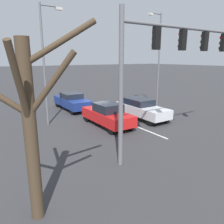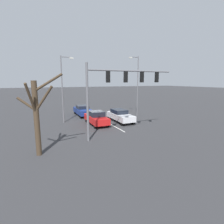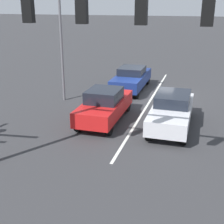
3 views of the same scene
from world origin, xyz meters
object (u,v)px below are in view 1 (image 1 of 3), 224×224
traffic_signal_gantry (172,53)px  bare_tree_near (31,120)px  car_silver_leftlane_front (141,108)px  street_lamp_right_shoulder (46,59)px  street_lamp_left_shoulder (158,56)px  car_navy_midlane_second (72,101)px  car_red_midlane_front (107,115)px

traffic_signal_gantry → bare_tree_near: 7.18m
car_silver_leftlane_front → bare_tree_near: bare_tree_near is taller
street_lamp_right_shoulder → street_lamp_left_shoulder: street_lamp_left_shoulder is taller
traffic_signal_gantry → bare_tree_near: traffic_signal_gantry is taller
car_navy_midlane_second → street_lamp_left_shoulder: size_ratio=0.56×
traffic_signal_gantry → bare_tree_near: size_ratio=1.52×
car_red_midlane_front → traffic_signal_gantry: size_ratio=0.52×
car_silver_leftlane_front → traffic_signal_gantry: 7.25m
car_silver_leftlane_front → street_lamp_left_shoulder: 5.95m
car_navy_midlane_second → street_lamp_left_shoulder: street_lamp_left_shoulder is taller
street_lamp_left_shoulder → car_navy_midlane_second: bearing=-26.2°
traffic_signal_gantry → street_lamp_right_shoulder: street_lamp_right_shoulder is taller
street_lamp_right_shoulder → street_lamp_left_shoulder: (-10.22, 0.06, 0.24)m
car_navy_midlane_second → street_lamp_right_shoulder: (3.15, 3.42, 3.77)m
traffic_signal_gantry → street_lamp_right_shoulder: bearing=-64.9°
car_silver_leftlane_front → bare_tree_near: bearing=34.9°
car_navy_midlane_second → bare_tree_near: bearing=63.0°
car_red_midlane_front → traffic_signal_gantry: bearing=94.2°
bare_tree_near → car_red_midlane_front: bearing=-134.6°
car_red_midlane_front → street_lamp_left_shoulder: (-7.00, -2.49, 3.98)m
car_red_midlane_front → street_lamp_left_shoulder: size_ratio=0.53×
car_silver_leftlane_front → traffic_signal_gantry: (2.84, 5.32, 4.02)m
traffic_signal_gantry → car_silver_leftlane_front: bearing=-118.1°
car_silver_leftlane_front → street_lamp_left_shoulder: bearing=-148.9°
street_lamp_left_shoulder → bare_tree_near: (13.42, 9.00, -1.80)m
car_red_midlane_front → street_lamp_right_shoulder: bearing=-38.4°
car_silver_leftlane_front → car_red_midlane_front: car_red_midlane_front is taller
car_navy_midlane_second → bare_tree_near: 14.17m
street_lamp_left_shoulder → street_lamp_right_shoulder: bearing=-0.4°
car_silver_leftlane_front → traffic_signal_gantry: bearing=61.9°
car_navy_midlane_second → street_lamp_right_shoulder: street_lamp_right_shoulder is taller
car_silver_leftlane_front → traffic_signal_gantry: size_ratio=0.56×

